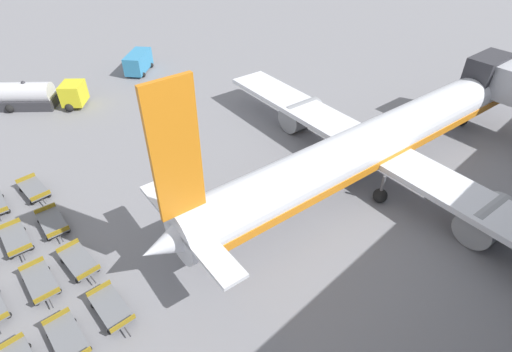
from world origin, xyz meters
name	(u,v)px	position (x,y,z in m)	size (l,w,h in m)	color
ground_plane	(269,103)	(0.00, 0.00, 0.00)	(500.00, 500.00, 0.00)	gray
airplane	(385,139)	(14.97, -2.00, 3.03)	(35.37, 42.06, 12.79)	silver
fuel_tanker_primary	(39,96)	(-16.23, -18.09, 1.22)	(7.67, 8.11, 2.91)	yellow
service_van	(138,62)	(-17.32, -5.62, 1.28)	(4.63, 4.96, 2.36)	teal
baggage_dolly_row_mid_a_col_b	(16,239)	(2.99, -26.90, 0.47)	(3.86, 1.76, 0.92)	slate
baggage_dolly_row_mid_a_col_c	(40,282)	(7.67, -27.02, 0.47)	(3.85, 1.73, 0.92)	slate
baggage_dolly_row_mid_a_col_d	(67,339)	(12.37, -27.38, 0.47)	(3.84, 1.71, 0.92)	slate
baggage_dolly_row_mid_b_col_a	(34,189)	(-1.61, -24.07, 0.47)	(3.82, 1.63, 0.92)	slate
baggage_dolly_row_mid_b_col_b	(53,223)	(3.07, -24.48, 0.47)	(3.86, 1.78, 0.92)	slate
baggage_dolly_row_mid_b_col_c	(79,262)	(7.74, -24.67, 0.47)	(3.82, 1.61, 0.92)	slate
baggage_dolly_row_mid_b_col_d	(111,308)	(12.25, -24.82, 0.47)	(3.83, 1.67, 0.92)	slate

